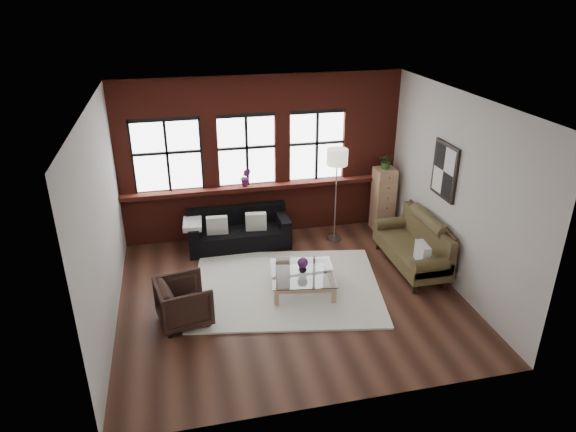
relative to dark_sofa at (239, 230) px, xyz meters
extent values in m
plane|color=#381D14|center=(0.58, -1.90, -0.35)|extent=(5.50, 5.50, 0.00)
plane|color=white|center=(0.58, -1.90, 2.85)|extent=(5.50, 5.50, 0.00)
plane|color=beige|center=(0.58, 0.60, 1.25)|extent=(5.50, 0.00, 5.50)
plane|color=beige|center=(0.58, -4.40, 1.25)|extent=(5.50, 0.00, 5.50)
plane|color=beige|center=(-2.17, -1.90, 1.25)|extent=(0.00, 5.00, 5.00)
plane|color=beige|center=(3.33, -1.90, 1.25)|extent=(0.00, 5.00, 5.00)
cube|color=maroon|center=(0.58, 0.45, 0.69)|extent=(5.50, 0.30, 0.08)
cube|color=white|center=(0.56, -1.69, -0.34)|extent=(3.52, 2.98, 0.03)
cube|color=silver|center=(-0.42, -0.10, 0.19)|extent=(0.41, 0.17, 0.34)
cube|color=silver|center=(0.32, -0.10, 0.19)|extent=(0.41, 0.18, 0.34)
cube|color=silver|center=(2.80, -2.08, 0.25)|extent=(0.17, 0.39, 0.34)
imported|color=black|center=(-1.14, -2.28, 0.00)|extent=(0.89, 0.88, 0.70)
imported|color=#B2B2B2|center=(0.82, -1.81, 0.06)|extent=(0.17, 0.17, 0.14)
sphere|color=#6B246B|center=(0.82, -1.81, 0.16)|extent=(0.18, 0.18, 0.18)
cube|color=tan|center=(3.02, 0.14, 0.31)|extent=(0.41, 0.41, 1.32)
imported|color=#2D5923|center=(3.02, 0.14, 1.13)|extent=(0.37, 0.35, 0.33)
imported|color=#6B246B|center=(0.23, 0.42, 0.91)|extent=(0.24, 0.21, 0.37)
camera|label=1|loc=(-1.05, -8.92, 4.34)|focal=32.00mm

